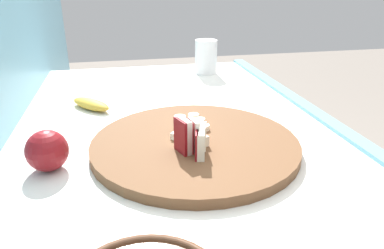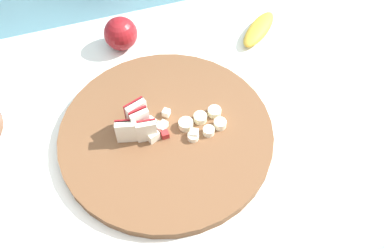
% 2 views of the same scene
% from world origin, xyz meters
% --- Properties ---
extents(tiled_countertop, '(1.30, 0.76, 0.93)m').
position_xyz_m(tiled_countertop, '(0.00, -0.00, 0.46)').
color(tiled_countertop, silver).
rests_on(tiled_countertop, ground).
extents(tile_backsplash, '(2.40, 0.04, 1.42)m').
position_xyz_m(tile_backsplash, '(0.00, 0.40, 0.71)').
color(tile_backsplash, '#6BADC6').
rests_on(tile_backsplash, ground).
extents(cutting_board, '(0.43, 0.43, 0.02)m').
position_xyz_m(cutting_board, '(-0.11, -0.01, 0.93)').
color(cutting_board, brown).
rests_on(cutting_board, tiled_countertop).
extents(apple_wedge_fan, '(0.08, 0.06, 0.07)m').
position_xyz_m(apple_wedge_fan, '(-0.16, 0.00, 0.97)').
color(apple_wedge_fan, maroon).
rests_on(apple_wedge_fan, cutting_board).
extents(apple_dice_pile, '(0.10, 0.09, 0.02)m').
position_xyz_m(apple_dice_pile, '(-0.11, -0.01, 0.95)').
color(apple_dice_pile, beige).
rests_on(apple_dice_pile, cutting_board).
extents(banana_slice_rows, '(0.09, 0.07, 0.02)m').
position_xyz_m(banana_slice_rows, '(-0.03, -0.02, 0.95)').
color(banana_slice_rows, white).
rests_on(banana_slice_rows, cutting_board).
extents(banana_peel, '(0.13, 0.12, 0.03)m').
position_xyz_m(banana_peel, '(0.19, 0.21, 0.94)').
color(banana_peel, gold).
rests_on(banana_peel, tiled_countertop).
extents(whole_apple, '(0.08, 0.08, 0.08)m').
position_xyz_m(whole_apple, '(-0.13, 0.27, 0.96)').
color(whole_apple, maroon).
rests_on(whole_apple, tiled_countertop).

